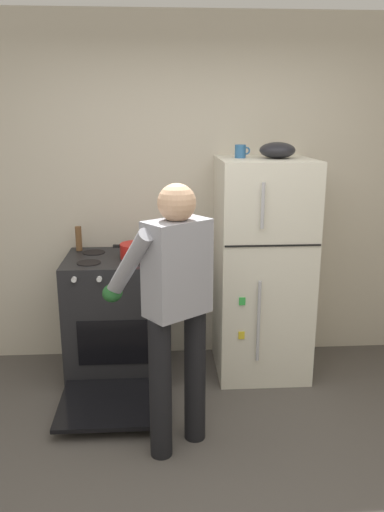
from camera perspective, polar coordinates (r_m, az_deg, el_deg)
The scene contains 8 objects.
kitchen_wall_back at distance 4.11m, azimuth -0.02°, elevation 7.04°, with size 6.00×0.10×2.70m, color beige.
refrigerator at distance 3.92m, azimuth 7.82°, elevation -1.38°, with size 0.68×0.72×1.65m.
stove_range at distance 3.96m, azimuth -8.23°, elevation -6.86°, with size 0.76×1.24×0.94m.
person_cook at distance 2.90m, azimuth -2.06°, elevation -4.55°, with size 0.66×0.69×1.60m.
red_pot at distance 3.75m, azimuth -6.14°, elevation 0.58°, with size 0.35×0.25×0.11m.
coffee_mug at distance 3.78m, azimuth 5.46°, elevation 11.58°, with size 0.11×0.08×0.10m.
pepper_mill at distance 4.03m, azimuth -12.56°, elevation 1.92°, with size 0.05×0.05×0.19m, color brown.
mixing_bowl at distance 3.78m, azimuth 9.52°, elevation 11.59°, with size 0.26×0.26×0.12m, color black.
Camera 1 is at (-0.25, -2.11, 1.94)m, focal length 35.78 mm.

